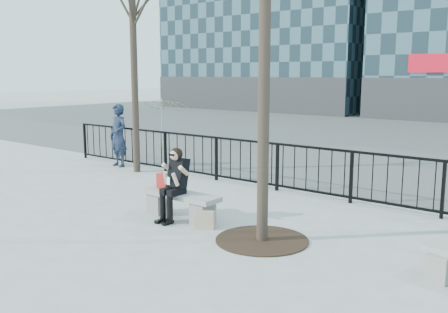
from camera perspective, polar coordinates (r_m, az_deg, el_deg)
The scene contains 10 objects.
ground at distance 9.37m, azimuth -5.01°, elevation -7.03°, with size 120.00×120.00×0.00m, color gray.
street_surface at distance 22.53m, azimuth 22.29°, elevation 2.02°, with size 60.00×23.00×0.01m, color #474747.
railing at distance 11.54m, azimuth 5.26°, elevation -1.06°, with size 14.00×0.06×1.10m.
tree_grate at distance 8.15m, azimuth 4.36°, elevation -9.49°, with size 1.50×1.50×0.02m, color black.
bench_main at distance 9.29m, azimuth -5.03°, elevation -5.25°, with size 1.65×0.46×0.49m.
seated_woman at distance 9.09m, azimuth -5.76°, elevation -3.20°, with size 0.50×0.64×1.34m.
handbag at distance 9.51m, azimuth -6.80°, elevation -2.86°, with size 0.35×0.17×0.29m, color #A31614.
shopping_bag at distance 8.68m, azimuth -2.18°, elevation -7.25°, with size 0.34×0.12×0.32m, color beige.
standing_man at distance 14.61m, azimuth -11.99°, elevation 2.37°, with size 0.66×0.43×1.80m, color black.
vendor_umbrella at distance 17.72m, azimuth -7.24°, elevation 3.76°, with size 1.99×2.03×1.82m, color #F6F536.
Camera 1 is at (6.21, -6.49, 2.66)m, focal length 40.00 mm.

